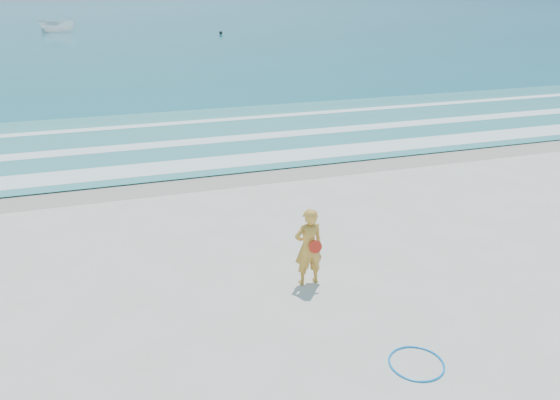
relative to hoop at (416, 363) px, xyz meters
name	(u,v)px	position (x,y,z in m)	size (l,w,h in m)	color
ground	(316,336)	(-1.27, 1.24, -0.02)	(400.00, 400.00, 0.00)	silver
wet_sand	(213,177)	(-1.27, 10.24, -0.01)	(400.00, 2.40, 0.00)	#B2A893
ocean	(109,17)	(-1.27, 106.24, 0.00)	(400.00, 190.00, 0.04)	#19727F
shallow	(188,137)	(-1.27, 15.24, 0.03)	(400.00, 10.00, 0.01)	#59B7AD
foam_near	(205,164)	(-1.27, 11.54, 0.04)	(400.00, 1.40, 0.01)	white
foam_mid	(191,142)	(-1.27, 14.44, 0.04)	(400.00, 0.90, 0.01)	white
foam_far	(179,123)	(-1.27, 17.74, 0.04)	(400.00, 0.60, 0.01)	white
hoop	(416,363)	(0.00, 0.00, 0.00)	(0.91, 0.91, 0.03)	#0B7DD6
boat	(58,25)	(-8.61, 71.32, 0.92)	(1.74, 4.62, 1.79)	white
buoy	(221,33)	(10.40, 62.03, 0.23)	(0.41, 0.41, 0.41)	black
woman	(309,247)	(-0.75, 3.01, 0.82)	(0.62, 0.43, 1.66)	gold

